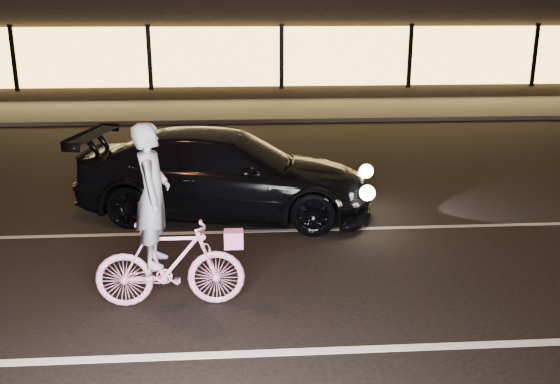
{
  "coord_description": "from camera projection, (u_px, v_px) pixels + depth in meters",
  "views": [
    {
      "loc": [
        -1.6,
        -7.01,
        3.37
      ],
      "look_at": [
        -1.06,
        0.6,
        1.05
      ],
      "focal_mm": 40.0,
      "sensor_mm": 36.0,
      "label": 1
    }
  ],
  "objects": [
    {
      "name": "lane_stripe_near",
      "position": [
        398.0,
        348.0,
        6.34
      ],
      "size": [
        60.0,
        0.12,
        0.01
      ],
      "primitive_type": "cube",
      "color": "silver",
      "rests_on": "ground"
    },
    {
      "name": "storefront",
      "position": [
        274.0,
        35.0,
        25.26
      ],
      "size": [
        25.4,
        8.42,
        4.2
      ],
      "color": "black",
      "rests_on": "ground"
    },
    {
      "name": "lane_stripe_far",
      "position": [
        341.0,
        229.0,
        9.68
      ],
      "size": [
        60.0,
        0.1,
        0.01
      ],
      "primitive_type": "cube",
      "color": "gray",
      "rests_on": "ground"
    },
    {
      "name": "sedan",
      "position": [
        226.0,
        173.0,
        10.2
      ],
      "size": [
        5.08,
        2.82,
        1.39
      ],
      "rotation": [
        0.0,
        0.0,
        1.38
      ],
      "color": "black",
      "rests_on": "ground"
    },
    {
      "name": "sidewalk",
      "position": [
        286.0,
        110.0,
        20.17
      ],
      "size": [
        30.0,
        4.0,
        0.12
      ],
      "primitive_type": "cube",
      "color": "#383533",
      "rests_on": "ground"
    },
    {
      "name": "cyclist",
      "position": [
        165.0,
        244.0,
        7.03
      ],
      "size": [
        1.71,
        0.59,
        2.15
      ],
      "rotation": [
        0.0,
        0.0,
        1.57
      ],
      "color": "#F939AD",
      "rests_on": "ground"
    },
    {
      "name": "ground",
      "position": [
        368.0,
        285.0,
        7.78
      ],
      "size": [
        90.0,
        90.0,
        0.0
      ],
      "primitive_type": "plane",
      "color": "black",
      "rests_on": "ground"
    }
  ]
}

